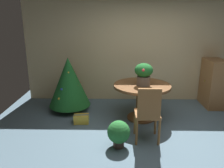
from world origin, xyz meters
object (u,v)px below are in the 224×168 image
Objects in this scene: flower_vase at (144,73)px; gift_box_gold at (81,119)px; wooden_cabinet at (213,83)px; wooden_chair_near at (148,112)px; potted_plant at (119,133)px; holiday_tree at (69,82)px; round_dining_table at (142,94)px.

gift_box_gold is (-1.27, -0.21, -0.93)m from flower_vase.
gift_box_gold is 0.28× the size of wooden_cabinet.
wooden_cabinet is (1.81, 1.75, 0.01)m from wooden_chair_near.
gift_box_gold is at bearing 130.95° from potted_plant.
holiday_tree is at bearing -174.21° from wooden_cabinet.
wooden_cabinet reaches higher than potted_plant.
wooden_cabinet is at bearing 18.84° from gift_box_gold.
gift_box_gold is at bearing 150.83° from wooden_chair_near.
round_dining_table is at bearing 109.26° from flower_vase.
holiday_tree is at bearing 164.81° from round_dining_table.
flower_vase is at bearing -155.12° from wooden_cabinet.
wooden_chair_near is 2.15m from holiday_tree.
flower_vase is at bearing -70.74° from round_dining_table.
round_dining_table is 1.69m from holiday_tree.
wooden_chair_near is 0.81× the size of holiday_tree.
round_dining_table is at bearing -156.48° from wooden_cabinet.
wooden_cabinet is at bearing 5.79° from holiday_tree.
flower_vase is 1.44× the size of gift_box_gold.
holiday_tree reaches higher than flower_vase.
flower_vase reaches higher than wooden_chair_near.
flower_vase reaches higher than wooden_cabinet.
flower_vase is 0.40× the size of wooden_cabinet.
holiday_tree is 1.98m from potted_plant.
flower_vase is 1.02m from wooden_chair_near.
wooden_chair_near reaches higher than round_dining_table.
holiday_tree reaches higher than potted_plant.
wooden_chair_near is 0.61m from potted_plant.
potted_plant is (-0.51, -1.09, -0.76)m from flower_vase.
gift_box_gold is 3.28m from wooden_cabinet.
wooden_chair_near is at bearing -90.00° from round_dining_table.
flower_vase is at bearing 89.03° from wooden_chair_near.
round_dining_table is 1.04× the size of wooden_cabinet.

